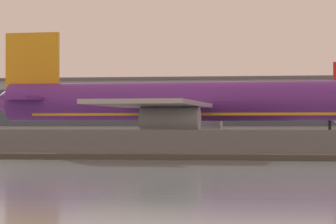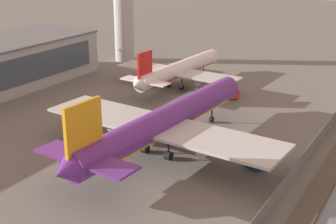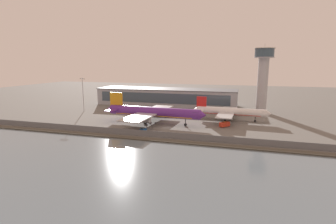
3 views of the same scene
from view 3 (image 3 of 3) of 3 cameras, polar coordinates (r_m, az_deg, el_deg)
ground_plane at (r=119.97m, az=-0.17°, el=-3.49°), size 500.00×500.00×0.00m
waterfront_lagoon at (r=59.85m, az=-20.94°, el=-19.36°), size 320.00×98.00×0.01m
shoreline_seawall at (r=101.11m, az=-3.46°, el=-6.06°), size 320.00×3.00×0.50m
perimeter_fence at (r=104.90m, az=-2.64°, el=-4.85°), size 280.00×0.10×2.54m
cargo_jet_purple at (r=128.19m, az=-3.52°, el=-0.02°), size 52.40×45.20×14.71m
passenger_jet_white_red at (r=138.43m, az=13.25°, el=0.06°), size 39.50×33.69×11.93m
baggage_tug at (r=113.74m, az=-5.45°, el=-3.91°), size 2.56×3.55×1.80m
ops_van at (r=124.43m, az=12.18°, el=-2.61°), size 4.94×5.34×2.48m
control_tower at (r=165.80m, az=20.00°, el=7.89°), size 12.00×12.00×40.34m
terminal_building at (r=184.79m, az=-0.33°, el=3.34°), size 97.58×22.29×11.66m
apron_light_mast_apron_west at (r=167.97m, az=-18.02°, el=4.01°), size 3.20×0.40×20.29m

